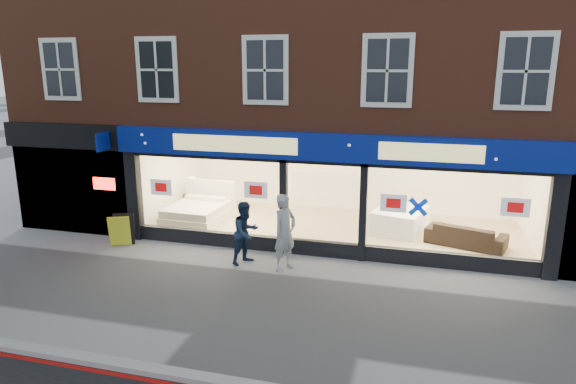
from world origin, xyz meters
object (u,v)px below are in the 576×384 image
at_px(mattress_stack, 400,220).
at_px(pedestrian_blue, 246,233).
at_px(pedestrian_grey, 285,233).
at_px(a_board, 122,230).
at_px(sofa, 466,235).
at_px(display_bed, 199,212).

bearing_deg(mattress_stack, pedestrian_blue, -137.44).
bearing_deg(pedestrian_grey, a_board, 111.90).
xyz_separation_m(sofa, pedestrian_blue, (-5.47, -2.53, 0.40)).
relative_size(display_bed, pedestrian_blue, 1.31).
relative_size(sofa, pedestrian_blue, 1.29).
height_order(pedestrian_grey, pedestrian_blue, pedestrian_grey).
height_order(a_board, pedestrian_grey, pedestrian_grey).
xyz_separation_m(sofa, a_board, (-9.26, -2.23, 0.04)).
bearing_deg(sofa, mattress_stack, -6.36).
height_order(a_board, pedestrian_blue, pedestrian_blue).
height_order(mattress_stack, sofa, mattress_stack).
height_order(display_bed, a_board, display_bed).
xyz_separation_m(mattress_stack, pedestrian_blue, (-3.65, -3.35, 0.38)).
bearing_deg(a_board, mattress_stack, -1.61).
distance_m(display_bed, mattress_stack, 6.22).
bearing_deg(sofa, pedestrian_grey, 49.39).
distance_m(display_bed, pedestrian_grey, 4.55).
bearing_deg(pedestrian_blue, display_bed, 72.51).
relative_size(a_board, pedestrian_grey, 0.47).
height_order(sofa, pedestrian_grey, pedestrian_grey).
relative_size(sofa, pedestrian_grey, 1.10).
bearing_deg(pedestrian_grey, mattress_stack, -9.24).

